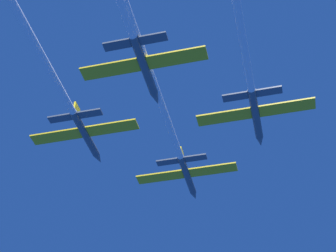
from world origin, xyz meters
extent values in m
cylinder|color=#4C5660|center=(0.44, 0.36, -0.02)|extent=(1.04, 9.49, 1.04)
cone|color=#4C5660|center=(0.44, 6.15, -0.02)|extent=(1.02, 2.09, 1.02)
ellipsoid|color=black|center=(0.44, 2.45, 0.43)|extent=(0.73, 1.90, 0.52)
cube|color=yellow|center=(-3.69, -0.12, -0.02)|extent=(7.22, 2.09, 0.23)
cube|color=yellow|center=(4.57, -0.12, -0.02)|extent=(7.22, 2.09, 0.23)
cube|color=yellow|center=(0.44, -3.44, 1.27)|extent=(0.27, 1.71, 1.52)
cube|color=#4C5660|center=(-1.70, -3.63, -0.02)|extent=(3.25, 1.25, 0.23)
cube|color=#4C5660|center=(2.59, -3.63, -0.02)|extent=(3.25, 1.25, 0.23)
cylinder|color=white|center=(0.44, -18.93, -0.02)|extent=(0.94, 29.09, 0.94)
cylinder|color=#4C5660|center=(-11.51, -12.28, 0.22)|extent=(1.04, 9.49, 1.04)
cone|color=#4C5660|center=(-11.51, -6.49, 0.22)|extent=(1.02, 2.09, 1.02)
ellipsoid|color=black|center=(-11.51, -10.19, 0.66)|extent=(0.73, 1.90, 0.52)
cube|color=yellow|center=(-15.64, -12.76, 0.22)|extent=(7.22, 2.09, 0.23)
cube|color=yellow|center=(-7.38, -12.76, 0.22)|extent=(7.22, 2.09, 0.23)
cube|color=yellow|center=(-11.51, -16.08, 1.50)|extent=(0.27, 1.71, 1.52)
cube|color=#4C5660|center=(-13.65, -16.27, 0.22)|extent=(3.25, 1.25, 0.23)
cube|color=#4C5660|center=(-9.36, -16.27, 0.22)|extent=(3.25, 1.25, 0.23)
cylinder|color=white|center=(-11.51, -30.78, 0.22)|extent=(0.94, 27.51, 0.94)
cylinder|color=#4C5660|center=(12.26, -12.03, -0.75)|extent=(1.04, 9.49, 1.04)
cone|color=#4C5660|center=(12.26, -6.24, -0.75)|extent=(1.02, 2.09, 1.02)
ellipsoid|color=black|center=(12.26, -9.94, -0.30)|extent=(0.73, 1.90, 0.52)
cube|color=yellow|center=(8.13, -12.51, -0.75)|extent=(7.22, 2.09, 0.23)
cube|color=yellow|center=(16.39, -12.51, -0.75)|extent=(7.22, 2.09, 0.23)
cube|color=yellow|center=(12.26, -15.83, 0.53)|extent=(0.27, 1.71, 1.52)
cube|color=#4C5660|center=(10.11, -16.02, -0.75)|extent=(3.25, 1.25, 0.23)
cube|color=#4C5660|center=(14.40, -16.02, -0.75)|extent=(3.25, 1.25, 0.23)
cylinder|color=white|center=(12.26, -29.31, -0.75)|extent=(0.94, 25.06, 0.94)
cylinder|color=#4C5660|center=(0.20, -23.67, -0.64)|extent=(1.04, 9.49, 1.04)
cone|color=#4C5660|center=(0.20, -17.88, -0.64)|extent=(1.02, 2.09, 1.02)
ellipsoid|color=black|center=(0.20, -21.58, -0.20)|extent=(0.73, 1.90, 0.52)
cube|color=yellow|center=(-3.93, -24.14, -0.64)|extent=(7.22, 2.09, 0.23)
cube|color=yellow|center=(4.33, -24.14, -0.64)|extent=(7.22, 2.09, 0.23)
cube|color=yellow|center=(0.20, -27.47, 0.64)|extent=(0.27, 1.71, 1.52)
cube|color=#4C5660|center=(-1.95, -27.66, -0.64)|extent=(3.25, 1.25, 0.23)
cube|color=#4C5660|center=(2.34, -27.66, -0.64)|extent=(3.25, 1.25, 0.23)
camera|label=1|loc=(13.38, -66.86, -48.64)|focal=58.38mm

